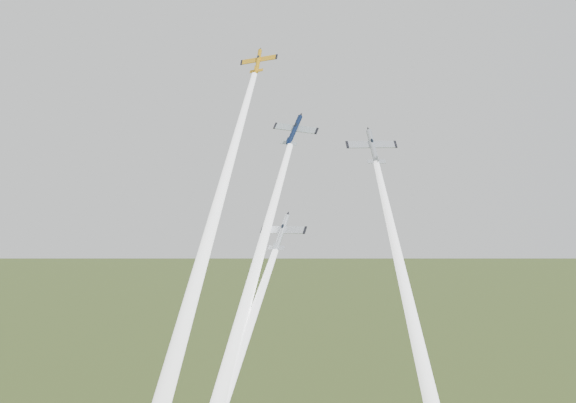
# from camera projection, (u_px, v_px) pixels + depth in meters

# --- Properties ---
(plane_yellow) EXTENTS (7.05, 5.98, 6.78)m
(plane_yellow) POSITION_uv_depth(u_px,v_px,m) (258.00, 61.00, 125.59)
(plane_yellow) COLOR orange
(smoke_trail_yellow) EXTENTS (9.37, 41.13, 55.67)m
(smoke_trail_yellow) POSITION_uv_depth(u_px,v_px,m) (208.00, 238.00, 105.62)
(smoke_trail_yellow) COLOR white
(plane_navy) EXTENTS (9.70, 7.05, 8.16)m
(plane_navy) POSITION_uv_depth(u_px,v_px,m) (294.00, 130.00, 120.19)
(plane_navy) COLOR #0C1836
(smoke_trail_navy) EXTENTS (11.90, 38.96, 53.17)m
(smoke_trail_navy) POSITION_uv_depth(u_px,v_px,m) (241.00, 320.00, 101.58)
(smoke_trail_navy) COLOR white
(plane_silver_right) EXTENTS (10.26, 8.56, 7.88)m
(plane_silver_right) POSITION_uv_depth(u_px,v_px,m) (373.00, 147.00, 117.02)
(plane_silver_right) COLOR #A8ADB6
(smoke_trail_silver_right) EXTENTS (14.76, 35.62, 49.54)m
(smoke_trail_silver_right) POSITION_uv_depth(u_px,v_px,m) (415.00, 333.00, 98.57)
(smoke_trail_silver_right) COLOR white
(plane_silver_low) EXTENTS (9.18, 7.95, 7.06)m
(plane_silver_low) POSITION_uv_depth(u_px,v_px,m) (282.00, 232.00, 109.15)
(plane_silver_low) COLOR silver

